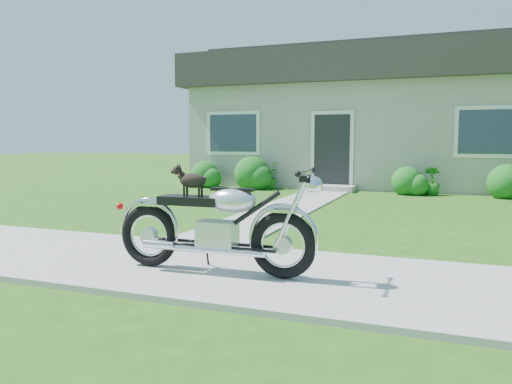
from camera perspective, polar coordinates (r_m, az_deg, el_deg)
ground at (r=5.21m, az=3.44°, el=-9.61°), size 80.00×80.00×0.00m
sidewalk at (r=5.21m, az=3.44°, el=-9.39°), size 24.00×2.20×0.04m
walkway at (r=10.33m, az=3.86°, el=-1.74°), size 1.20×8.00×0.03m
house at (r=16.87m, az=15.98°, el=8.32°), size 12.60×7.03×4.50m
shrub_row at (r=13.42m, az=14.02°, el=1.49°), size 10.73×1.01×1.01m
potted_plant_left at (r=14.20m, az=1.29°, el=1.85°), size 0.87×0.90×0.76m
potted_plant_right at (r=13.38m, az=19.48°, el=1.20°), size 0.41×0.41×0.73m
motorcycle_with_dog at (r=5.11m, az=-4.47°, el=-3.79°), size 2.22×0.60×1.09m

